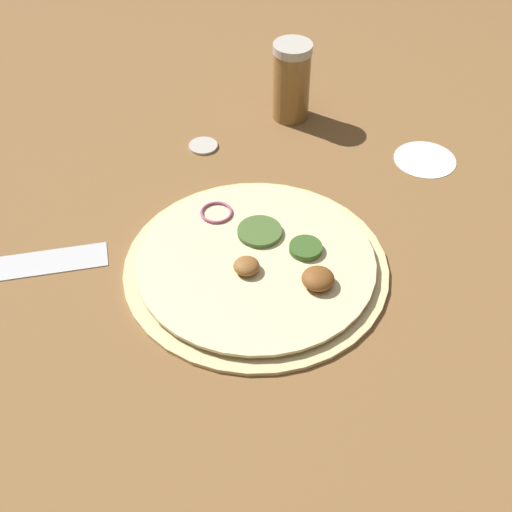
# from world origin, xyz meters

# --- Properties ---
(ground_plane) EXTENTS (3.00, 3.00, 0.00)m
(ground_plane) POSITION_xyz_m (0.00, 0.00, 0.00)
(ground_plane) COLOR brown
(pizza) EXTENTS (0.30, 0.30, 0.03)m
(pizza) POSITION_xyz_m (-0.00, 0.00, 0.01)
(pizza) COLOR beige
(pizza) RESTS_ON ground_plane
(spice_jar) EXTENTS (0.05, 0.05, 0.11)m
(spice_jar) POSITION_xyz_m (-0.09, -0.30, 0.06)
(spice_jar) COLOR olive
(spice_jar) RESTS_ON ground_plane
(loose_cap) EXTENTS (0.04, 0.04, 0.01)m
(loose_cap) POSITION_xyz_m (0.04, -0.24, 0.00)
(loose_cap) COLOR beige
(loose_cap) RESTS_ON ground_plane
(flour_patch) EXTENTS (0.08, 0.08, 0.00)m
(flour_patch) POSITION_xyz_m (-0.25, -0.17, 0.00)
(flour_patch) COLOR white
(flour_patch) RESTS_ON ground_plane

